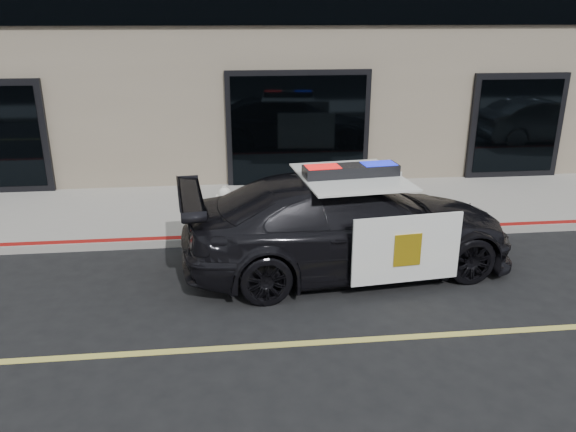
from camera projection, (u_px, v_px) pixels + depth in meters
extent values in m
plane|color=black|center=(436.00, 336.00, 7.58)|extent=(120.00, 120.00, 0.00)
cube|color=gray|center=(352.00, 206.00, 12.46)|extent=(60.00, 3.50, 0.15)
imported|color=black|center=(349.00, 224.00, 9.33)|extent=(3.39, 6.00, 1.61)
cube|color=white|center=(407.00, 249.00, 8.39)|extent=(1.71, 0.22, 1.07)
cube|color=white|center=(357.00, 202.00, 10.51)|extent=(1.71, 0.22, 1.07)
cube|color=white|center=(351.00, 176.00, 9.05)|extent=(1.80, 2.08, 0.03)
cube|color=gold|center=(408.00, 250.00, 8.36)|extent=(0.43, 0.06, 0.51)
cube|color=black|center=(351.00, 171.00, 9.02)|extent=(1.57, 0.56, 0.19)
cube|color=red|center=(323.00, 172.00, 8.93)|extent=(0.57, 0.40, 0.17)
cube|color=#0C19CC|center=(378.00, 168.00, 9.11)|extent=(0.57, 0.40, 0.17)
cylinder|color=white|center=(226.00, 226.00, 10.93)|extent=(0.39, 0.39, 0.09)
cylinder|color=white|center=(225.00, 211.00, 10.82)|extent=(0.28, 0.28, 0.54)
cylinder|color=white|center=(225.00, 197.00, 10.72)|extent=(0.34, 0.34, 0.06)
sphere|color=white|center=(225.00, 193.00, 10.70)|extent=(0.25, 0.25, 0.25)
cylinder|color=white|center=(224.00, 188.00, 10.66)|extent=(0.08, 0.08, 0.08)
cylinder|color=white|center=(225.00, 204.00, 10.97)|extent=(0.14, 0.13, 0.14)
cylinder|color=white|center=(225.00, 211.00, 10.62)|extent=(0.14, 0.13, 0.14)
cylinder|color=white|center=(225.00, 215.00, 10.62)|extent=(0.18, 0.15, 0.18)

